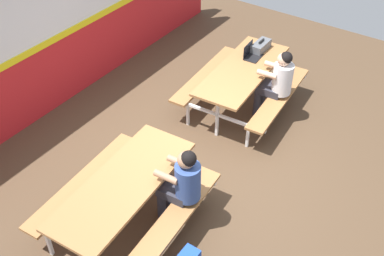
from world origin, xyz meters
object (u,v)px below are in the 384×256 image
at_px(student_further, 277,80).
at_px(laptop_dark, 252,54).
at_px(student_nearer, 182,182).
at_px(picnic_table_left, 125,192).
at_px(picnic_table_right, 242,78).
at_px(toolbox_grey, 261,46).

bearing_deg(student_further, laptop_dark, 63.09).
distance_m(student_nearer, laptop_dark, 2.91).
bearing_deg(picnic_table_left, student_further, -9.46).
relative_size(picnic_table_right, student_further, 1.68).
bearing_deg(student_nearer, student_further, 0.90).
bearing_deg(student_nearer, picnic_table_left, 127.88).
height_order(student_nearer, student_further, same).
bearing_deg(picnic_table_left, toolbox_grey, 1.79).
bearing_deg(laptop_dark, picnic_table_right, -170.51).
distance_m(picnic_table_right, laptop_dark, 0.44).
bearing_deg(laptop_dark, student_further, -116.91).
relative_size(picnic_table_left, picnic_table_right, 1.00).
bearing_deg(student_nearer, laptop_dark, 13.04).
xyz_separation_m(picnic_table_left, student_nearer, (0.41, -0.53, 0.13)).
bearing_deg(picnic_table_left, laptop_dark, 2.26).
bearing_deg(picnic_table_right, laptop_dark, 9.49).
bearing_deg(student_nearer, toolbox_grey, 11.60).
relative_size(student_nearer, toolbox_grey, 3.02).
bearing_deg(laptop_dark, student_nearer, -166.96).
bearing_deg(student_further, student_nearer, -179.10).
height_order(laptop_dark, toolbox_grey, laptop_dark).
distance_m(student_nearer, toolbox_grey, 3.18).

